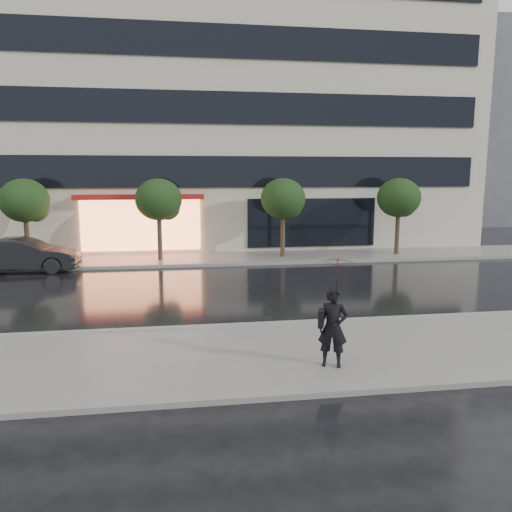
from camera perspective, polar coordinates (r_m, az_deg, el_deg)
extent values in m
plane|color=black|center=(14.82, -0.57, -7.08)|extent=(120.00, 120.00, 0.00)
cube|color=slate|center=(11.76, 1.68, -11.24)|extent=(60.00, 4.50, 0.12)
cube|color=slate|center=(24.75, -3.89, -0.26)|extent=(60.00, 3.50, 0.12)
cube|color=gray|center=(13.85, 0.01, -7.96)|extent=(60.00, 0.25, 0.14)
cube|color=gray|center=(23.03, -3.53, -0.96)|extent=(60.00, 0.25, 0.14)
cube|color=#BCB49F|center=(32.49, -5.26, 17.85)|extent=(30.00, 12.00, 18.00)
cube|color=black|center=(26.09, -4.31, 9.58)|extent=(28.00, 0.12, 1.60)
cube|color=black|center=(26.30, -4.39, 16.57)|extent=(28.00, 0.12, 1.60)
cube|color=black|center=(26.89, -4.49, 23.35)|extent=(28.00, 0.12, 1.60)
cube|color=#FF8C59|center=(26.20, -13.00, 3.45)|extent=(6.00, 0.10, 2.60)
cube|color=maroon|center=(25.77, -13.17, 6.58)|extent=(6.40, 0.70, 0.25)
cube|color=black|center=(27.06, 6.41, 3.82)|extent=(7.00, 0.10, 2.60)
cube|color=#4C4C54|center=(50.67, 25.63, 12.79)|extent=(12.00, 12.00, 16.00)
cylinder|color=#33261C|center=(25.27, -24.66, 1.48)|extent=(0.22, 0.22, 2.20)
ellipsoid|color=black|center=(25.11, -24.96, 5.78)|extent=(2.20, 2.20, 1.98)
sphere|color=black|center=(25.21, -23.90, 4.95)|extent=(1.20, 1.20, 1.20)
cylinder|color=#33261C|center=(24.29, -10.94, 1.88)|extent=(0.22, 0.22, 2.20)
ellipsoid|color=black|center=(24.13, -11.08, 6.36)|extent=(2.20, 2.20, 1.98)
sphere|color=black|center=(24.34, -10.09, 5.47)|extent=(1.20, 1.20, 1.20)
cylinder|color=#33261C|center=(24.78, 3.07, 2.19)|extent=(0.22, 0.22, 2.20)
ellipsoid|color=black|center=(24.61, 3.11, 6.58)|extent=(2.20, 2.20, 1.98)
sphere|color=black|center=(24.91, 3.91, 5.68)|extent=(1.20, 1.20, 1.20)
cylinder|color=#33261C|center=(26.64, 15.82, 2.35)|extent=(0.22, 0.22, 2.20)
ellipsoid|color=black|center=(26.49, 16.01, 6.43)|extent=(2.20, 2.20, 1.98)
sphere|color=black|center=(26.86, 16.57, 5.58)|extent=(1.20, 1.20, 1.20)
imported|color=black|center=(23.61, -24.97, 0.08)|extent=(4.52, 1.59, 1.49)
imported|color=black|center=(10.82, 8.79, -8.07)|extent=(0.73, 0.60, 1.71)
imported|color=#3A0A1E|center=(10.54, 9.25, -2.38)|extent=(1.16, 1.17, 0.82)
cylinder|color=black|center=(10.65, 9.19, -4.85)|extent=(0.02, 0.02, 0.86)
cube|color=black|center=(10.71, 7.46, -7.06)|extent=(0.22, 0.34, 0.37)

